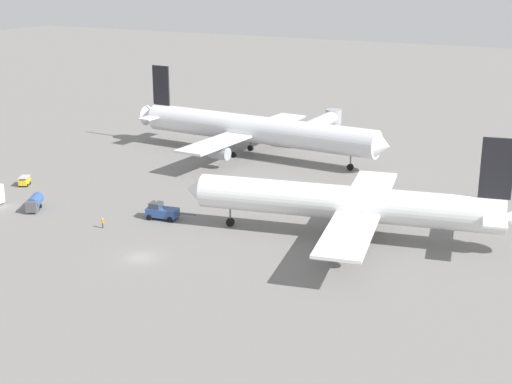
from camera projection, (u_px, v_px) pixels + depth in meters
ground_plane at (141, 258)px, 102.14m from camera, size 600.00×600.00×0.00m
airliner_at_gate_left at (255, 130)px, 154.58m from camera, size 59.38×43.33×17.54m
airliner_being_pushed at (349, 204)px, 107.89m from camera, size 50.23×40.93×16.66m
pushback_tug at (162, 211)px, 117.38m from camera, size 8.32×3.50×2.99m
gse_fuel_bowser_stubby at (34, 202)px, 121.54m from camera, size 4.07×5.19×2.40m
gse_baggage_cart_trailing at (24, 181)px, 135.22m from camera, size 2.66×3.15×1.71m
ground_crew_ramp_agent_by_cones at (103, 223)px, 113.36m from camera, size 0.50×0.36×1.70m
jet_bridge at (321, 123)px, 170.74m from camera, size 3.84×21.74×5.59m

